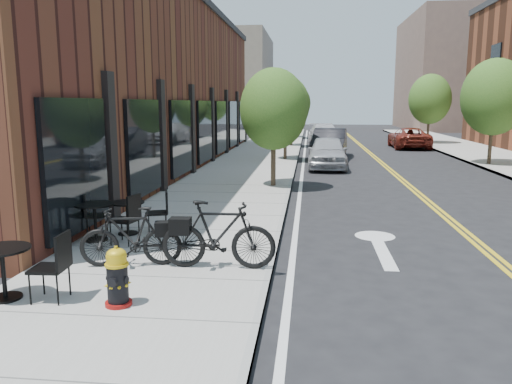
{
  "coord_description": "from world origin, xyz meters",
  "views": [
    {
      "loc": [
        0.57,
        -7.25,
        2.81
      ],
      "look_at": [
        -0.51,
        2.78,
        1.0
      ],
      "focal_mm": 35.0,
      "sensor_mm": 36.0,
      "label": 1
    }
  ],
  "objects": [
    {
      "name": "ground",
      "position": [
        0.0,
        0.0,
        0.0
      ],
      "size": [
        120.0,
        120.0,
        0.0
      ],
      "primitive_type": "plane",
      "color": "black",
      "rests_on": "ground"
    },
    {
      "name": "sidewalk_near",
      "position": [
        -2.0,
        10.0,
        0.06
      ],
      "size": [
        4.0,
        70.0,
        0.12
      ],
      "primitive_type": "cube",
      "color": "#9E9B93",
      "rests_on": "ground"
    },
    {
      "name": "building_near",
      "position": [
        -6.5,
        14.0,
        3.5
      ],
      "size": [
        5.0,
        28.0,
        7.0
      ],
      "primitive_type": "cube",
      "color": "#451D16",
      "rests_on": "ground"
    },
    {
      "name": "bg_building_left",
      "position": [
        -8.0,
        48.0,
        5.0
      ],
      "size": [
        8.0,
        14.0,
        10.0
      ],
      "primitive_type": "cube",
      "color": "#726656",
      "rests_on": "ground"
    },
    {
      "name": "bg_building_right",
      "position": [
        16.0,
        50.0,
        6.0
      ],
      "size": [
        10.0,
        16.0,
        12.0
      ],
      "primitive_type": "cube",
      "color": "brown",
      "rests_on": "ground"
    },
    {
      "name": "tree_near_a",
      "position": [
        -0.6,
        9.0,
        2.6
      ],
      "size": [
        2.2,
        2.2,
        3.81
      ],
      "color": "#382B1E",
      "rests_on": "sidewalk_near"
    },
    {
      "name": "tree_near_b",
      "position": [
        -0.6,
        17.0,
        2.71
      ],
      "size": [
        2.3,
        2.3,
        3.98
      ],
      "color": "#382B1E",
      "rests_on": "sidewalk_near"
    },
    {
      "name": "tree_near_c",
      "position": [
        -0.6,
        25.0,
        2.53
      ],
      "size": [
        2.1,
        2.1,
        3.67
      ],
      "color": "#382B1E",
      "rests_on": "sidewalk_near"
    },
    {
      "name": "tree_near_d",
      "position": [
        -0.6,
        33.0,
        2.79
      ],
      "size": [
        2.4,
        2.4,
        4.11
      ],
      "color": "#382B1E",
      "rests_on": "sidewalk_near"
    },
    {
      "name": "tree_far_b",
      "position": [
        8.6,
        16.0,
        3.06
      ],
      "size": [
        2.8,
        2.8,
        4.62
      ],
      "color": "#382B1E",
      "rests_on": "sidewalk_far"
    },
    {
      "name": "tree_far_c",
      "position": [
        8.6,
        28.0,
        3.06
      ],
      "size": [
        2.8,
        2.8,
        4.62
      ],
      "color": "#382B1E",
      "rests_on": "sidewalk_far"
    },
    {
      "name": "fire_hydrant",
      "position": [
        -1.95,
        -1.14,
        0.51
      ],
      "size": [
        0.44,
        0.44,
        0.82
      ],
      "rotation": [
        0.0,
        0.0,
        -0.26
      ],
      "color": "maroon",
      "rests_on": "sidewalk_near"
    },
    {
      "name": "bicycle_left",
      "position": [
        -2.35,
        0.48,
        0.62
      ],
      "size": [
        1.73,
        0.8,
        1.01
      ],
      "primitive_type": "imported",
      "rotation": [
        0.0,
        0.0,
        -1.37
      ],
      "color": "black",
      "rests_on": "sidewalk_near"
    },
    {
      "name": "bicycle_right",
      "position": [
        -0.88,
        0.52,
        0.69
      ],
      "size": [
        1.9,
        0.6,
        1.13
      ],
      "primitive_type": "imported",
      "rotation": [
        0.0,
        0.0,
        1.61
      ],
      "color": "black",
      "rests_on": "sidewalk_near"
    },
    {
      "name": "bistro_set_a",
      "position": [
        -3.6,
        -1.09,
        0.6
      ],
      "size": [
        1.77,
        0.8,
        0.95
      ],
      "rotation": [
        0.0,
        0.0,
        0.05
      ],
      "color": "black",
      "rests_on": "sidewalk_near"
    },
    {
      "name": "bistro_set_b",
      "position": [
        -3.15,
        2.47,
        0.56
      ],
      "size": [
        1.68,
        0.9,
        0.88
      ],
      "rotation": [
        0.0,
        0.0,
        0.31
      ],
      "color": "black",
      "rests_on": "sidewalk_near"
    },
    {
      "name": "bistro_set_c",
      "position": [
        -3.6,
        1.91,
        0.61
      ],
      "size": [
        1.84,
        0.91,
        0.97
      ],
      "rotation": [
        0.0,
        0.0,
        -0.2
      ],
      "color": "black",
      "rests_on": "sidewalk_near"
    },
    {
      "name": "parked_car_a",
      "position": [
        1.36,
        14.55,
        0.7
      ],
      "size": [
        1.73,
        4.13,
        1.4
      ],
      "primitive_type": "imported",
      "rotation": [
        0.0,
        0.0,
        -0.02
      ],
      "color": "#A4A6AC",
      "rests_on": "ground"
    },
    {
      "name": "parked_car_b",
      "position": [
        1.6,
        18.74,
        0.76
      ],
      "size": [
        2.1,
        4.76,
        1.52
      ],
      "primitive_type": "imported",
      "rotation": [
        0.0,
        0.0,
        -0.11
      ],
      "color": "black",
      "rests_on": "ground"
    },
    {
      "name": "parked_car_c",
      "position": [
        1.55,
        27.41,
        0.7
      ],
      "size": [
        2.35,
        4.99,
        1.41
      ],
      "primitive_type": "imported",
      "rotation": [
        0.0,
        0.0,
        0.08
      ],
      "color": "silver",
      "rests_on": "ground"
    },
    {
      "name": "parked_car_far",
      "position": [
        6.77,
        24.99,
        0.65
      ],
      "size": [
        2.22,
        4.68,
        1.29
      ],
      "primitive_type": "imported",
      "rotation": [
        0.0,
        0.0,
        3.13
      ],
      "color": "maroon",
      "rests_on": "ground"
    }
  ]
}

